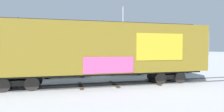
{
  "coord_description": "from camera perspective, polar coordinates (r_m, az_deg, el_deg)",
  "views": [
    {
      "loc": [
        -2.69,
        -12.91,
        2.74
      ],
      "look_at": [
        1.44,
        1.69,
        2.12
      ],
      "focal_mm": 28.48,
      "sensor_mm": 36.0,
      "label": 1
    }
  ],
  "objects": [
    {
      "name": "flagpole",
      "position": [
        26.44,
        3.53,
        8.12
      ],
      "size": [
        0.48,
        1.28,
        8.88
      ],
      "color": "silver",
      "rests_on": "ground_plane"
    },
    {
      "name": "parked_car_green",
      "position": [
        21.6,
        18.42,
        -2.69
      ],
      "size": [
        4.62,
        2.01,
        1.74
      ],
      "color": "#1E5933",
      "rests_on": "ground_plane"
    },
    {
      "name": "freight_car",
      "position": [
        13.2,
        -3.84,
        2.23
      ],
      "size": [
        16.59,
        3.49,
        4.78
      ],
      "color": "olive",
      "rests_on": "ground_plane"
    },
    {
      "name": "parked_car_tan",
      "position": [
        19.15,
        3.73,
        -3.3
      ],
      "size": [
        4.29,
        2.34,
        1.68
      ],
      "color": "#9E8966",
      "rests_on": "ground_plane"
    },
    {
      "name": "parked_car_white",
      "position": [
        17.96,
        -15.2,
        -3.85
      ],
      "size": [
        4.79,
        1.97,
        1.66
      ],
      "color": "silver",
      "rests_on": "ground_plane"
    },
    {
      "name": "hillside",
      "position": [
        80.78,
        -13.91,
        3.95
      ],
      "size": [
        119.57,
        34.34,
        14.92
      ],
      "color": "gray",
      "rests_on": "ground_plane"
    },
    {
      "name": "track",
      "position": [
        13.64,
        -0.21,
        -9.07
      ],
      "size": [
        60.02,
        4.04,
        0.08
      ],
      "color": "#4C4742",
      "rests_on": "ground_plane"
    },
    {
      "name": "ground_plane",
      "position": [
        13.47,
        -4.0,
        -9.4
      ],
      "size": [
        260.0,
        260.0,
        0.0
      ],
      "primitive_type": "plane",
      "color": "#B2B5BC"
    }
  ]
}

